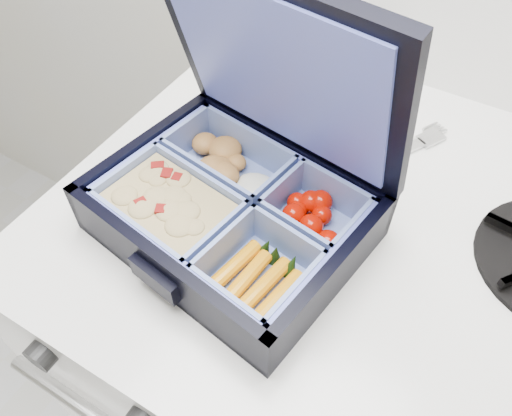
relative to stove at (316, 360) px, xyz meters
The scene contains 4 objects.
stove is the anchor object (origin of this frame).
bento_box 0.50m from the stove, 129.75° to the right, with size 0.25×0.20×0.06m, color black, non-canonical shape.
burner_grate_rear 0.49m from the stove, 145.49° to the left, with size 0.16×0.16×0.02m, color black.
fork 0.45m from the stove, 88.75° to the left, with size 0.03×0.20×0.01m, color #B2B2B2, non-canonical shape.
Camera 1 is at (0.68, 1.31, 1.31)m, focal length 35.00 mm.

